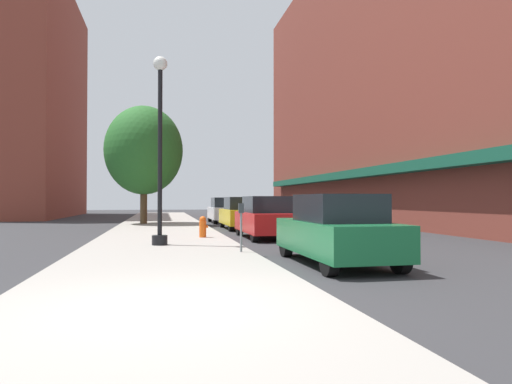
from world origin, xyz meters
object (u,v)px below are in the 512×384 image
Objects in this scene: parking_meter_near at (241,221)px; car_green at (336,230)px; tree_near at (144,150)px; car_white at (224,211)px; lamppost at (160,146)px; car_yellow at (241,214)px; car_red at (266,218)px; fire_hydrant at (203,227)px.

parking_meter_near is 0.30× the size of car_green.
tree_near is at bearing 106.75° from car_green.
parking_meter_near is at bearing -94.76° from car_white.
tree_near reaches higher than lamppost.
car_yellow is at bearing -40.16° from tree_near.
car_white is (0.00, 12.06, 0.00)m from car_red.
tree_near reaches higher than car_red.
car_green is 12.97m from car_yellow.
parking_meter_near is 17.58m from car_white.
car_yellow is (2.54, 6.07, 0.29)m from fire_hydrant.
lamppost reaches higher than fire_hydrant.
car_yellow is at bearing -88.39° from car_white.
car_white is at bearing 91.52° from car_yellow.
lamppost is 3.92m from parking_meter_near.
tree_near is at bearing 116.28° from car_red.
lamppost is 5.65m from car_red.
tree_near is 1.61× the size of car_red.
lamppost reaches higher than parking_meter_near.
parking_meter_near is 0.30× the size of car_yellow.
car_red is (1.95, 5.42, -0.14)m from parking_meter_near.
car_green is (4.11, -4.32, -2.39)m from lamppost.
car_yellow is at bearing 64.60° from lamppost.
car_red reaches higher than parking_meter_near.
parking_meter_near is at bearing -47.69° from lamppost.
car_white is (0.00, 6.45, 0.00)m from car_yellow.
fire_hydrant is 7.36m from car_green.
lamppost is 7.47× the size of fire_hydrant.
tree_near is at bearing 141.36° from car_yellow.
car_red reaches higher than fire_hydrant.
fire_hydrant is 5.01m from parking_meter_near.
car_green is (5.07, -17.25, -3.61)m from tree_near.
tree_near reaches higher than fire_hydrant.
tree_near is 18.34m from car_green.
fire_hydrant is 6.58m from car_yellow.
fire_hydrant is at bearing 110.53° from car_green.
car_yellow reaches higher than fire_hydrant.
tree_near is (-2.53, 10.34, 3.90)m from fire_hydrant.
fire_hydrant is at bearing -99.84° from car_white.
fire_hydrant is 0.11× the size of tree_near.
parking_meter_near is 11.20m from car_yellow.
car_white is at bearing 74.78° from lamppost.
lamppost is at bearing -144.31° from car_red.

